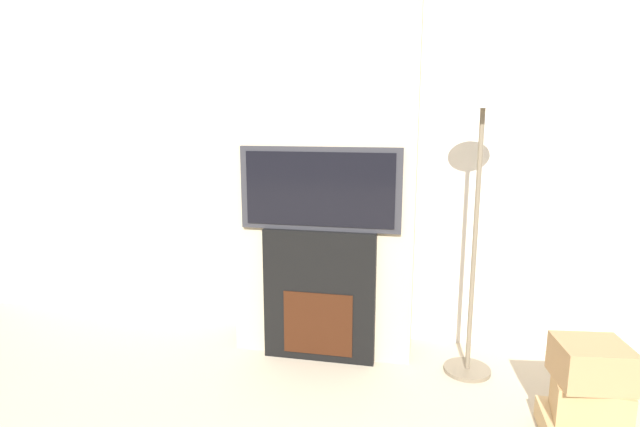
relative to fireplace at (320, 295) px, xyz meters
The scene contains 6 objects.
wall_back 1.01m from the fireplace, 90.00° to the left, with size 6.00×0.06×2.70m.
chimney_breast 0.93m from the fireplace, 90.00° to the left, with size 1.21×0.41×2.70m.
fireplace is the anchor object (origin of this frame).
television 0.72m from the fireplace, 90.00° to the right, with size 1.05×0.07×0.54m.
floor_lamp 1.27m from the fireplace, ahead, with size 0.29×0.29×1.76m.
box_stack 1.63m from the fireplace, 21.93° to the right, with size 0.41×0.36×0.52m.
Camera 1 is at (0.65, -1.50, 1.62)m, focal length 28.00 mm.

